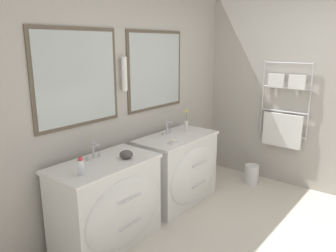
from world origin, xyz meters
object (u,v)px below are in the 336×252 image
vanity_right (179,169)px  toiletry_bottle (81,167)px  vanity_left (108,203)px  flower_vase (186,124)px  waste_bin (252,174)px  amenity_bowl (126,154)px

vanity_right → toiletry_bottle: toiletry_bottle is taller
vanity_right → toiletry_bottle: bearing=-177.8°
vanity_left → toiletry_bottle: 0.58m
vanity_right → flower_vase: (0.22, 0.05, 0.51)m
toiletry_bottle → waste_bin: toiletry_bottle is taller
toiletry_bottle → amenity_bowl: toiletry_bottle is taller
vanity_left → vanity_right: same height
vanity_right → waste_bin: size_ratio=3.92×
toiletry_bottle → amenity_bowl: 0.52m
waste_bin → flower_vase: bearing=147.9°
vanity_right → flower_vase: bearing=13.3°
toiletry_bottle → waste_bin: 2.65m
amenity_bowl → flower_vase: size_ratio=0.46×
vanity_left → waste_bin: 2.25m
vanity_right → waste_bin: bearing=-24.2°
vanity_left → amenity_bowl: bearing=-15.6°
toiletry_bottle → flower_vase: (1.66, 0.11, 0.04)m
vanity_left → flower_vase: size_ratio=3.62×
vanity_right → vanity_left: bearing=180.0°
vanity_left → vanity_right: size_ratio=1.00×
vanity_left → amenity_bowl: (0.20, -0.06, 0.44)m
vanity_left → amenity_bowl: amenity_bowl is taller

